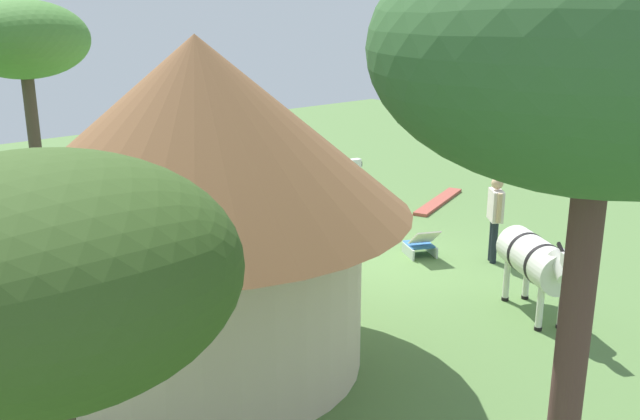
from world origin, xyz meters
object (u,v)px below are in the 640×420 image
patio_dining_table (214,217)px  patio_chair_near_lawn (274,228)px  standing_watcher (495,212)px  acacia_tree_far_lawn (605,53)px  patio_chair_west_end (164,238)px  shade_umbrella (210,131)px  acacia_tree_right_background (23,42)px  thatched_hut (202,186)px  striped_lounge_chair (421,244)px  acacia_tree_left_background (43,274)px  guest_behind_table (138,227)px  guest_beside_umbrella (138,219)px  zebra_nearest_camera (319,182)px  patio_chair_near_hut (213,206)px  zebra_by_umbrella (537,261)px

patio_dining_table → patio_chair_near_lawn: (-1.07, -0.78, -0.14)m
patio_dining_table → standing_watcher: size_ratio=0.97×
acacia_tree_far_lawn → patio_chair_west_end: bearing=-8.2°
shade_umbrella → acacia_tree_right_background: acacia_tree_right_background is taller
patio_chair_west_end → thatched_hut: bearing=-28.4°
thatched_hut → striped_lounge_chair: thatched_hut is taller
standing_watcher → acacia_tree_left_background: size_ratio=0.43×
guest_behind_table → acacia_tree_left_background: bearing=99.7°
patio_dining_table → standing_watcher: (-4.50, -3.73, 0.40)m
guest_beside_umbrella → guest_behind_table: guest_beside_umbrella is taller
zebra_nearest_camera → acacia_tree_far_lawn: acacia_tree_far_lawn is taller
standing_watcher → zebra_nearest_camera: size_ratio=0.84×
zebra_nearest_camera → acacia_tree_right_background: bearing=-107.2°
patio_chair_near_hut → zebra_nearest_camera: 2.57m
shade_umbrella → patio_chair_near_hut: shade_umbrella is taller
acacia_tree_far_lawn → thatched_hut: bearing=1.7°
guest_beside_umbrella → acacia_tree_far_lawn: 10.23m
patio_dining_table → acacia_tree_left_background: bearing=140.7°
zebra_nearest_camera → zebra_by_umbrella: (-6.44, 0.83, 0.01)m
zebra_by_umbrella → acacia_tree_far_lawn: bearing=63.9°
guest_beside_umbrella → zebra_by_umbrella: bearing=-33.9°
thatched_hut → acacia_tree_left_background: thatched_hut is taller
thatched_hut → shade_umbrella: size_ratio=1.70×
patio_dining_table → acacia_tree_right_background: acacia_tree_right_background is taller
patio_chair_west_end → acacia_tree_right_background: bearing=-166.1°
patio_chair_west_end → acacia_tree_left_background: bearing=-41.1°
standing_watcher → striped_lounge_chair: (1.17, 0.84, -0.80)m
thatched_hut → acacia_tree_far_lawn: acacia_tree_far_lawn is taller
thatched_hut → patio_chair_near_lawn: 5.26m
guest_beside_umbrella → acacia_tree_right_background: size_ratio=0.33×
patio_chair_west_end → patio_chair_near_hut: bearing=115.3°
acacia_tree_far_lawn → guest_behind_table: bearing=-4.3°
patio_chair_west_end → acacia_tree_left_background: acacia_tree_left_background is taller
guest_behind_table → zebra_by_umbrella: (-6.04, -4.10, -0.00)m
zebra_by_umbrella → thatched_hut: bearing=5.7°
patio_chair_near_hut → zebra_by_umbrella: 7.75m
acacia_tree_left_background → acacia_tree_far_lawn: bearing=-120.5°
guest_behind_table → guest_beside_umbrella: bearing=-80.4°
zebra_nearest_camera → acacia_tree_far_lawn: 11.78m
patio_chair_near_hut → thatched_hut: bearing=88.3°
standing_watcher → zebra_nearest_camera: 4.53m
guest_beside_umbrella → acacia_tree_far_lawn: acacia_tree_far_lawn is taller
acacia_tree_right_background → patio_chair_near_lawn: bearing=-140.4°
shade_umbrella → guest_beside_umbrella: 2.38m
thatched_hut → guest_behind_table: (3.78, -0.86, -1.67)m
acacia_tree_left_background → zebra_nearest_camera: bearing=-50.5°
patio_chair_near_hut → guest_beside_umbrella: (-1.31, 2.54, 0.51)m
thatched_hut → acacia_tree_far_lawn: size_ratio=1.00×
patio_chair_west_end → guest_behind_table: size_ratio=0.56×
patio_chair_west_end → striped_lounge_chair: 5.26m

